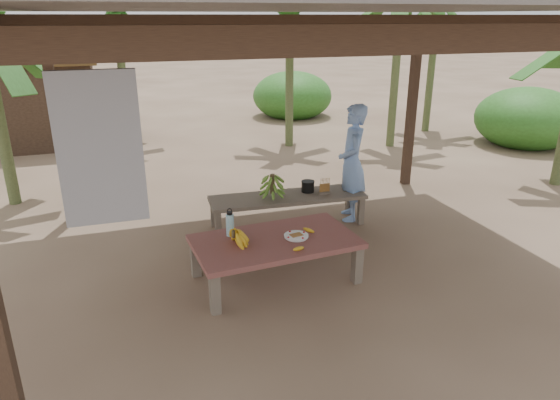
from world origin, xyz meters
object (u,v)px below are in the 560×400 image
object	(u,v)px
ripe_banana_bunch	(234,237)
cooking_pot	(308,187)
plate	(296,236)
woman	(352,163)
work_table	(275,244)
water_flask	(230,224)
bench	(288,199)

from	to	relation	value
ripe_banana_bunch	cooking_pot	size ratio (longest dim) A/B	1.72
plate	woman	distance (m)	2.03
work_table	woman	world-z (taller)	woman
water_flask	plate	bearing A→B (deg)	-22.90
work_table	plate	xyz separation A→B (m)	(0.24, -0.04, 0.08)
work_table	woman	size ratio (longest dim) A/B	1.10
water_flask	cooking_pot	xyz separation A→B (m)	(1.42, 1.25, -0.11)
plate	cooking_pot	world-z (taller)	cooking_pot
cooking_pot	plate	bearing A→B (deg)	-115.40
ripe_banana_bunch	work_table	bearing A→B (deg)	1.80
plate	ripe_banana_bunch	bearing A→B (deg)	178.25
work_table	water_flask	bearing A→B (deg)	146.39
ripe_banana_bunch	cooking_pot	xyz separation A→B (m)	(1.44, 1.52, -0.07)
cooking_pot	work_table	bearing A→B (deg)	-122.71
ripe_banana_bunch	water_flask	world-z (taller)	water_flask
work_table	ripe_banana_bunch	xyz separation A→B (m)	(-0.48, -0.01, 0.16)
work_table	cooking_pot	size ratio (longest dim) A/B	10.33
work_table	water_flask	size ratio (longest dim) A/B	5.69
plate	water_flask	xyz separation A→B (m)	(-0.69, 0.29, 0.12)
bench	plate	size ratio (longest dim) A/B	8.09
bench	ripe_banana_bunch	bearing A→B (deg)	-124.38
work_table	woman	xyz separation A→B (m)	(1.61, 1.42, 0.41)
bench	cooking_pot	size ratio (longest dim) A/B	12.32
water_flask	cooking_pot	world-z (taller)	water_flask
woman	bench	bearing A→B (deg)	-73.26
work_table	cooking_pot	distance (m)	1.80
work_table	cooking_pot	xyz separation A→B (m)	(0.97, 1.51, 0.09)
bench	plate	distance (m)	1.53
water_flask	cooking_pot	size ratio (longest dim) A/B	1.82
bench	ripe_banana_bunch	size ratio (longest dim) A/B	7.16
ripe_banana_bunch	cooking_pot	world-z (taller)	ripe_banana_bunch
cooking_pot	woman	world-z (taller)	woman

